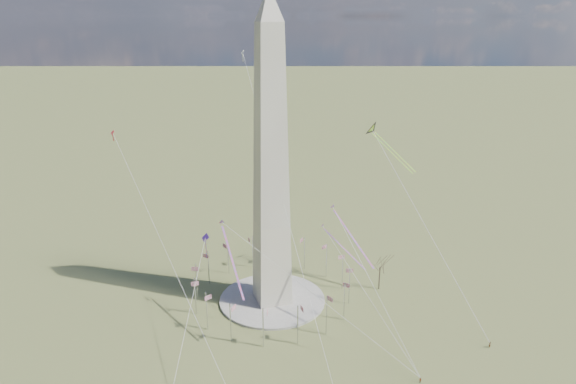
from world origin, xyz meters
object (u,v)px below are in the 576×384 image
object	(u,v)px
kite_delta_black	(374,132)
person_east	(490,345)
tree_near	(380,265)
washington_monument	(271,166)

from	to	relation	value
kite_delta_black	person_east	bearing A→B (deg)	71.83
tree_near	person_east	bearing A→B (deg)	-70.30
washington_monument	tree_near	xyz separation A→B (m)	(38.44, -4.34, -38.66)
washington_monument	person_east	distance (m)	84.19
tree_near	kite_delta_black	xyz separation A→B (m)	(1.25, 12.06, 45.29)
person_east	kite_delta_black	bearing A→B (deg)	-87.15
tree_near	person_east	world-z (taller)	tree_near
person_east	tree_near	bearing A→B (deg)	-81.65
kite_delta_black	tree_near	bearing A→B (deg)	51.69
tree_near	person_east	size ratio (longest dim) A/B	7.02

